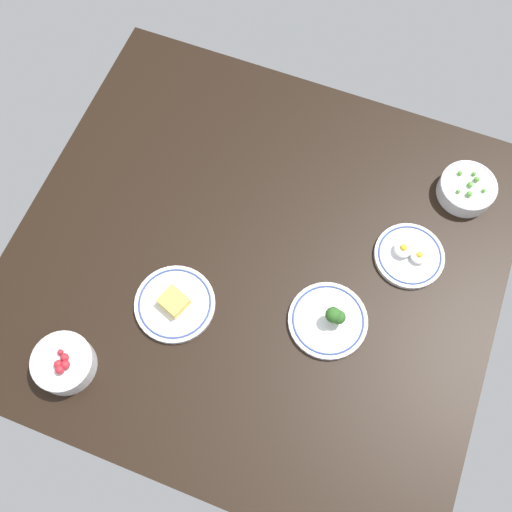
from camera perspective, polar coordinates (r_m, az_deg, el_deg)
The scene contains 6 objects.
dining_table at distance 152.83cm, azimuth 0.00°, elevation -0.57°, with size 120.44×113.22×4.00cm, color black.
plate_eggs at distance 154.98cm, azimuth 14.29°, elevation 0.09°, with size 17.49×17.49×4.62cm.
bowl_berries at distance 146.84cm, azimuth -17.71°, elevation -9.63°, with size 14.21×14.21×7.39cm.
plate_cheese at distance 147.20cm, azimuth -7.69°, elevation -4.48°, with size 19.58×19.58×4.23cm.
plate_broccoli at distance 145.46cm, azimuth 6.90°, elevation -6.00°, with size 19.12×19.12×7.20cm.
bowl_peas at distance 165.72cm, azimuth 19.30°, elevation 6.03°, with size 14.68×14.68×6.02cm.
Camera 1 is at (-20.17, 52.61, 144.07)cm, focal length 42.31 mm.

